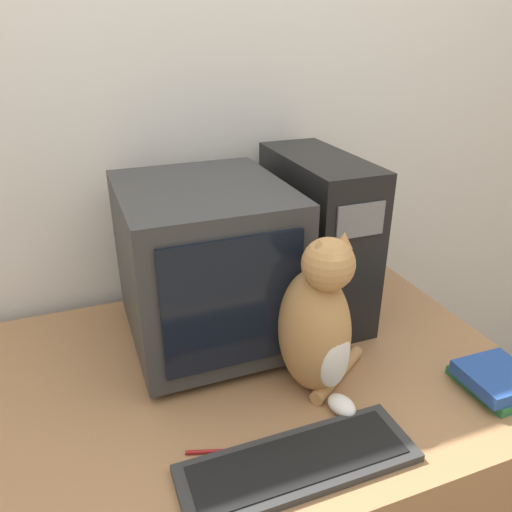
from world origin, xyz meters
name	(u,v)px	position (x,y,z in m)	size (l,w,h in m)	color
wall_back	(176,134)	(0.00, 1.00, 1.25)	(7.00, 0.05, 2.50)	silver
desk	(238,477)	(0.00, 0.47, 0.38)	(1.42, 0.93, 0.75)	#9E7047
crt_monitor	(206,264)	(-0.02, 0.64, 0.98)	(0.41, 0.48, 0.44)	#333333
computer_tower	(316,236)	(0.33, 0.68, 0.99)	(0.19, 0.45, 0.47)	black
keyboard	(299,463)	(0.02, 0.14, 0.76)	(0.48, 0.16, 0.02)	#2D2D2D
cat	(318,326)	(0.16, 0.34, 0.93)	(0.27, 0.26, 0.41)	#B7844C
book_stack	(494,380)	(0.56, 0.18, 0.78)	(0.16, 0.18, 0.06)	#28703D
pen	(223,451)	(-0.11, 0.23, 0.76)	(0.15, 0.06, 0.01)	maroon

